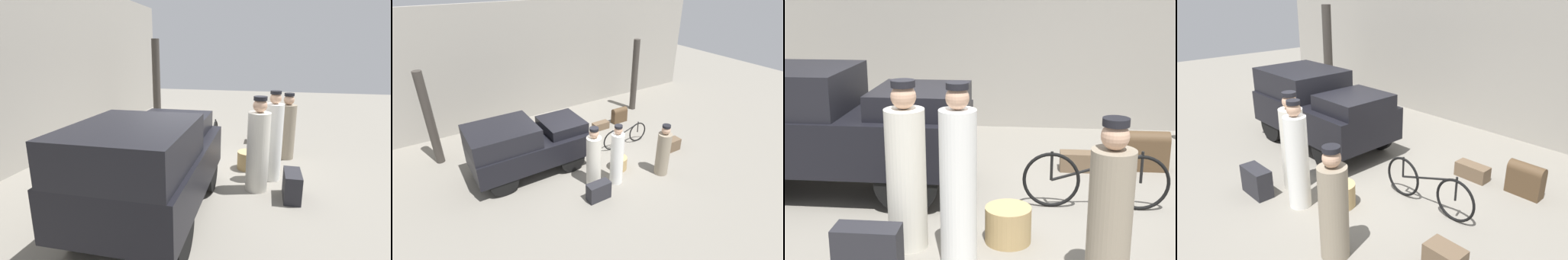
{
  "view_description": "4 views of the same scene",
  "coord_description": "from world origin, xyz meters",
  "views": [
    {
      "loc": [
        -5.99,
        -1.2,
        2.58
      ],
      "look_at": [
        0.2,
        0.2,
        0.95
      ],
      "focal_mm": 28.0,
      "sensor_mm": 36.0,
      "label": 1
    },
    {
      "loc": [
        -4.31,
        -7.05,
        5.54
      ],
      "look_at": [
        0.2,
        0.2,
        0.95
      ],
      "focal_mm": 28.0,
      "sensor_mm": 36.0,
      "label": 2
    },
    {
      "loc": [
        0.85,
        -6.38,
        2.74
      ],
      "look_at": [
        0.2,
        0.2,
        0.95
      ],
      "focal_mm": 50.0,
      "sensor_mm": 36.0,
      "label": 3
    },
    {
      "loc": [
        5.05,
        -4.39,
        3.48
      ],
      "look_at": [
        0.2,
        0.2,
        0.95
      ],
      "focal_mm": 35.0,
      "sensor_mm": 36.0,
      "label": 4
    }
  ],
  "objects": [
    {
      "name": "ground_plane",
      "position": [
        0.0,
        0.0,
        0.0
      ],
      "size": [
        30.0,
        30.0,
        0.0
      ],
      "primitive_type": "plane",
      "color": "gray"
    },
    {
      "name": "station_building_facade",
      "position": [
        0.0,
        4.08,
        2.25
      ],
      "size": [
        16.0,
        0.15,
        4.5
      ],
      "color": "gray",
      "rests_on": "ground"
    },
    {
      "name": "truck",
      "position": [
        -1.82,
        0.44,
        0.94
      ],
      "size": [
        3.4,
        1.66,
        1.67
      ],
      "color": "black",
      "rests_on": "ground"
    },
    {
      "name": "bicycle",
      "position": [
        1.65,
        0.08,
        0.37
      ],
      "size": [
        1.81,
        0.04,
        0.76
      ],
      "color": "black",
      "rests_on": "ground"
    },
    {
      "name": "wicker_basket",
      "position": [
        0.62,
        -0.94,
        0.2
      ],
      "size": [
        0.5,
        0.5,
        0.4
      ],
      "color": "tan",
      "rests_on": "ground"
    },
    {
      "name": "porter_carrying_trunk",
      "position": [
        0.15,
        -1.43,
        0.85
      ],
      "size": [
        0.37,
        0.37,
        1.85
      ],
      "color": "white",
      "rests_on": "ground"
    },
    {
      "name": "conductor_in_dark_uniform",
      "position": [
        1.56,
        -1.8,
        0.74
      ],
      "size": [
        0.4,
        0.4,
        1.63
      ],
      "color": "gray",
      "rests_on": "ground"
    },
    {
      "name": "porter_with_bicycle",
      "position": [
        -0.44,
        -1.14,
        0.83
      ],
      "size": [
        0.42,
        0.42,
        1.81
      ],
      "color": "silver",
      "rests_on": "ground"
    },
    {
      "name": "trunk_umber_medium",
      "position": [
        1.6,
        1.52,
        0.14
      ],
      "size": [
        0.64,
        0.28,
        0.28
      ],
      "color": "brown",
      "rests_on": "ground"
    },
    {
      "name": "suitcase_small_leather",
      "position": [
        -0.69,
        -1.78,
        0.25
      ],
      "size": [
        0.64,
        0.29,
        0.51
      ],
      "color": "#232328",
      "rests_on": "ground"
    },
    {
      "name": "trunk_barrel_dark",
      "position": [
        2.59,
        1.64,
        0.32
      ],
      "size": [
        0.62,
        0.26,
        0.6
      ],
      "color": "#4C3823",
      "rests_on": "ground"
    }
  ]
}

